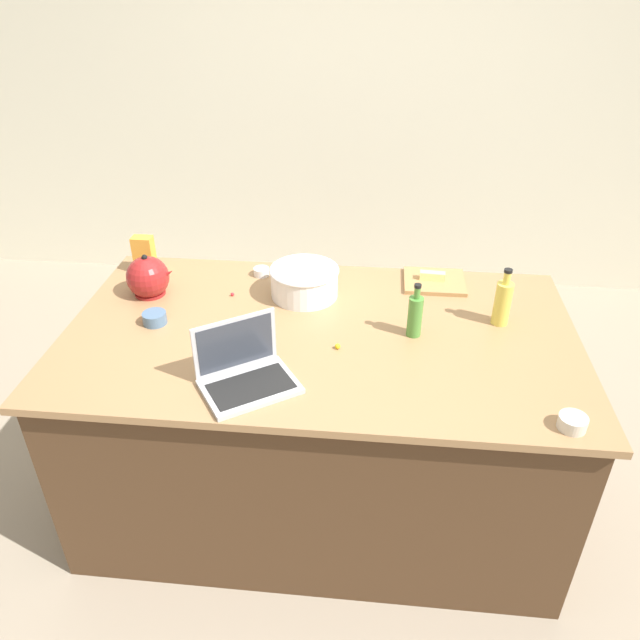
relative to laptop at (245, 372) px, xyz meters
The scene contains 18 objects.
ground_plane 1.03m from the laptop, 57.89° to the left, with size 12.00×12.00×0.00m, color gray.
wall_back 2.61m from the laptop, 85.10° to the left, with size 8.00×0.10×2.60m, color beige.
island_counter 0.65m from the laptop, 57.89° to the left, with size 1.99×1.13×0.90m.
laptop is the anchor object (origin of this frame).
mixing_bowl_large 0.64m from the laptop, 78.58° to the left, with size 0.29×0.29×0.13m.
bottle_olive 0.69m from the laptop, 31.95° to the left, with size 0.06×0.06×0.22m.
bottle_oil 1.04m from the laptop, 27.60° to the left, with size 0.07×0.07×0.24m.
kettle 0.78m from the laptop, 133.19° to the left, with size 0.21×0.18×0.20m.
cutting_board 1.05m from the laptop, 49.03° to the left, with size 0.27×0.23×0.02m, color #AD7F4C.
butter_stick_left 1.04m from the laptop, 49.50° to the left, with size 0.11×0.04×0.04m, color #F4E58C.
ramekin_small 1.06m from the laptop, ahead, with size 0.09×0.09×0.04m, color beige.
ramekin_medium 0.55m from the laptop, 141.91° to the left, with size 0.09×0.09×0.05m, color slate.
ramekin_wide 0.79m from the laptop, 96.56° to the left, with size 0.07×0.07×0.04m, color white.
candy_bag 0.99m from the laptop, 128.84° to the left, with size 0.09×0.06×0.17m, color gold.
candy_0 0.38m from the laptop, 38.55° to the left, with size 0.02×0.02×0.02m, color yellow.
candy_1 0.85m from the laptop, 83.07° to the left, with size 0.02×0.02×0.02m, color red.
candy_2 0.62m from the laptop, 107.02° to the left, with size 0.02×0.02×0.02m, color red.
candy_3 0.64m from the laptop, 90.17° to the left, with size 0.02×0.02×0.02m, color red.
Camera 1 is at (0.20, -1.98, 2.19)m, focal length 34.16 mm.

